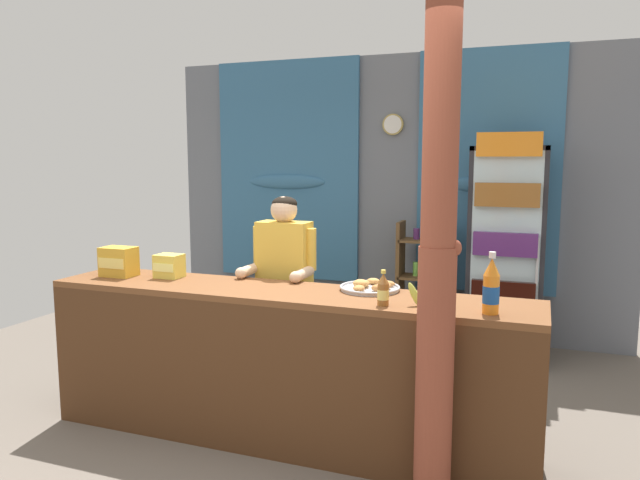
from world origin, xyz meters
TOP-DOWN VIEW (x-y plane):
  - ground_plane at (0.00, 1.19)m, footprint 7.76×7.76m
  - back_wall_curtained at (-0.02, 3.03)m, footprint 4.76×0.22m
  - stall_counter at (-0.01, 0.23)m, footprint 3.15×0.57m
  - timber_post at (1.02, -0.05)m, footprint 0.21×0.19m
  - drink_fridge at (1.22, 2.48)m, footprint 0.64×0.65m
  - bottle_shelf_rack at (0.43, 2.69)m, footprint 0.48×0.28m
  - plastic_lawn_chair at (-0.92, 2.16)m, footprint 0.60×0.60m
  - shopkeeper at (-0.21, 0.84)m, footprint 0.49×0.42m
  - soda_bottle_orange_soda at (1.26, 0.21)m, footprint 0.09×0.09m
  - soda_bottle_iced_tea at (0.69, 0.18)m, footprint 0.07×0.07m
  - snack_box_choco_powder at (-1.27, 0.36)m, footprint 0.23×0.16m
  - snack_box_instant_noodle at (-0.91, 0.44)m, footprint 0.18×0.15m
  - pastry_tray at (0.51, 0.53)m, footprint 0.38×0.38m
  - banana_bunch at (0.94, 0.24)m, footprint 0.27×0.06m

SIDE VIEW (x-z plane):
  - ground_plane at x=0.00m, z-range 0.00..0.00m
  - plastic_lawn_chair at x=-0.92m, z-range 0.06..0.92m
  - stall_counter at x=-0.01m, z-range 0.11..1.10m
  - bottle_shelf_rack at x=0.43m, z-range 0.03..1.23m
  - shopkeeper at x=-0.21m, z-range 0.19..1.74m
  - pastry_tray at x=0.51m, z-range 0.98..1.05m
  - banana_bunch at x=0.94m, z-range 0.97..1.13m
  - snack_box_instant_noodle at x=-0.91m, z-range 0.99..1.15m
  - soda_bottle_iced_tea at x=0.69m, z-range 0.97..1.18m
  - snack_box_choco_powder at x=-1.27m, z-range 0.99..1.19m
  - drink_fridge at x=1.22m, z-range 0.09..2.11m
  - soda_bottle_orange_soda at x=1.26m, z-range 0.96..1.30m
  - timber_post at x=1.02m, z-range -0.06..2.68m
  - back_wall_curtained at x=-0.02m, z-range 0.04..2.89m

